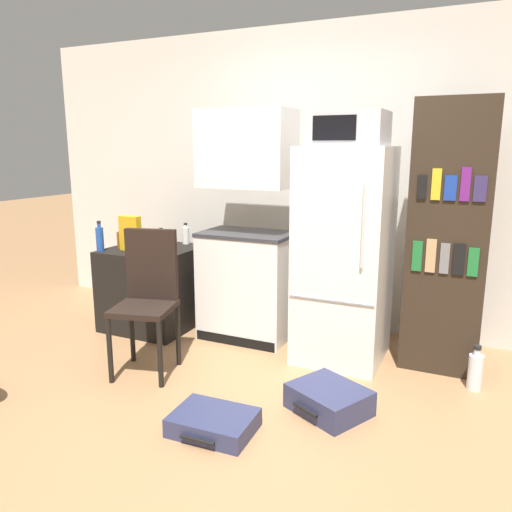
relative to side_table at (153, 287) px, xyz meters
name	(u,v)px	position (x,y,z in m)	size (l,w,h in m)	color
ground_plane	(226,427)	(1.39, -1.23, -0.36)	(24.00, 24.00, 0.00)	#A3754C
wall_back	(353,181)	(1.59, 0.77, 0.95)	(6.40, 0.10, 2.63)	silver
side_table	(153,287)	(0.00, 0.00, 0.00)	(0.74, 0.73, 0.72)	black
kitchen_hutch	(247,237)	(0.88, 0.12, 0.51)	(0.76, 0.50, 1.89)	white
refrigerator	(344,256)	(1.73, 0.04, 0.44)	(0.64, 0.68, 1.61)	white
microwave	(349,129)	(1.73, 0.04, 1.37)	(0.52, 0.44, 0.24)	#B7B7BC
bookshelf	(448,239)	(2.44, 0.19, 0.60)	(0.54, 0.37, 1.93)	#2D2319
bottle_clear_short	(161,237)	(-0.04, 0.21, 0.42)	(0.06, 0.06, 0.15)	silver
bottle_amber_beer	(121,239)	(-0.25, -0.09, 0.44)	(0.08, 0.08, 0.19)	brown
bottle_blue_soda	(100,238)	(-0.32, -0.29, 0.47)	(0.07, 0.07, 0.26)	#1E47A3
bottle_milk_white	(186,235)	(0.16, 0.31, 0.44)	(0.06, 0.06, 0.20)	white
cereal_box	(130,233)	(-0.11, -0.15, 0.51)	(0.19, 0.07, 0.30)	gold
chair	(148,289)	(0.51, -0.75, 0.24)	(0.49, 0.49, 1.03)	black
suitcase_large_flat	(213,423)	(1.35, -1.30, -0.31)	(0.48, 0.38, 0.11)	navy
suitcase_small_flat	(329,399)	(1.89, -0.81, -0.28)	(0.56, 0.53, 0.16)	navy
water_bottle_front	(475,371)	(2.70, -0.12, -0.23)	(0.10, 0.10, 0.31)	silver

